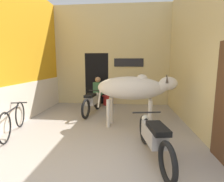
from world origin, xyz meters
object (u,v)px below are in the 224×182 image
at_px(cow, 133,89).
at_px(shopkeeper_seated, 98,91).
at_px(motorcycle_near, 154,137).
at_px(motorcycle_far, 92,102).
at_px(plastic_stool, 106,100).
at_px(bicycle, 13,120).

height_order(cow, shopkeeper_seated, cow).
distance_m(motorcycle_near, motorcycle_far, 3.23).
distance_m(motorcycle_near, shopkeeper_seated, 4.22).
distance_m(cow, plastic_stool, 2.72).
bearing_deg(motorcycle_far, cow, -39.83).
distance_m(cow, motorcycle_far, 1.86).
relative_size(shopkeeper_seated, plastic_stool, 2.86).
bearing_deg(motorcycle_far, plastic_stool, 75.54).
relative_size(motorcycle_far, shopkeeper_seated, 1.53).
height_order(motorcycle_near, bicycle, motorcycle_near).
height_order(shopkeeper_seated, plastic_stool, shopkeeper_seated).
bearing_deg(motorcycle_near, bicycle, 165.37).
distance_m(cow, motorcycle_near, 1.78).
bearing_deg(cow, motorcycle_far, 140.17).
bearing_deg(motorcycle_far, bicycle, -129.00).
xyz_separation_m(motorcycle_near, motorcycle_far, (-1.68, 2.76, 0.01)).
xyz_separation_m(motorcycle_near, shopkeeper_seated, (-1.68, 3.87, 0.21)).
distance_m(motorcycle_near, plastic_stool, 4.25).
distance_m(shopkeeper_seated, plastic_stool, 0.54).
relative_size(bicycle, plastic_stool, 4.00).
bearing_deg(bicycle, motorcycle_near, -14.63).
xyz_separation_m(motorcycle_far, plastic_stool, (0.33, 1.26, -0.20)).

